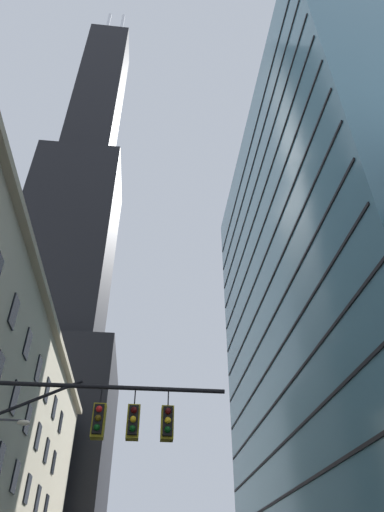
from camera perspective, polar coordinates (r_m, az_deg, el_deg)
The scene contains 3 objects.
dark_skyscraper at distance 99.02m, azimuth -16.72°, elevation -4.60°, with size 27.96×27.96×175.68m.
glass_office_midrise at distance 54.16m, azimuth 17.08°, elevation -4.19°, with size 15.53×47.81×58.38m.
traffic_signal_mast at distance 15.10m, azimuth -13.51°, elevation -21.59°, with size 8.05×0.63×6.77m.
Camera 1 is at (-1.69, -9.77, 1.32)m, focal length 31.41 mm.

